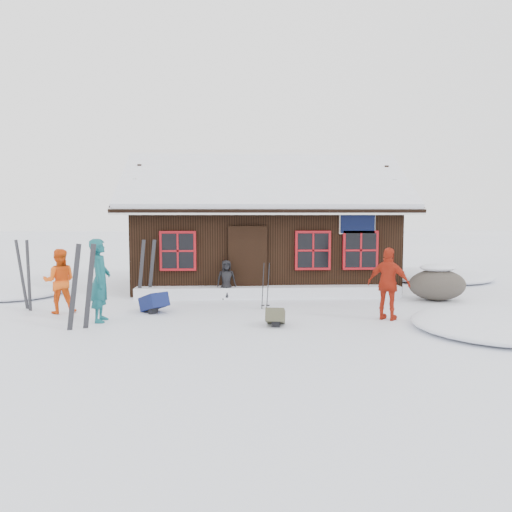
{
  "coord_description": "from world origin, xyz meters",
  "views": [
    {
      "loc": [
        0.42,
        -11.91,
        2.41
      ],
      "look_at": [
        1.08,
        1.17,
        1.3
      ],
      "focal_mm": 35.0,
      "sensor_mm": 36.0,
      "label": 1
    }
  ],
  "objects_px": {
    "skier_teal": "(100,280)",
    "ski_poles": "(265,287)",
    "ski_pair_left": "(82,288)",
    "backpack_olive": "(275,319)",
    "boulder": "(437,284)",
    "backpack_blue": "(154,305)",
    "skier_orange_left": "(59,281)",
    "skier_crouched": "(226,280)",
    "skier_orange_right": "(389,284)"
  },
  "relations": [
    {
      "from": "skier_teal",
      "to": "skier_orange_left",
      "type": "distance_m",
      "value": 1.6
    },
    {
      "from": "ski_poles",
      "to": "backpack_olive",
      "type": "relative_size",
      "value": 2.31
    },
    {
      "from": "ski_pair_left",
      "to": "ski_poles",
      "type": "height_order",
      "value": "ski_pair_left"
    },
    {
      "from": "boulder",
      "to": "skier_orange_right",
      "type": "bearing_deg",
      "value": -131.31
    },
    {
      "from": "skier_orange_right",
      "to": "boulder",
      "type": "xyz_separation_m",
      "value": [
        2.17,
        2.47,
        -0.36
      ]
    },
    {
      "from": "backpack_olive",
      "to": "ski_poles",
      "type": "bearing_deg",
      "value": 101.91
    },
    {
      "from": "skier_orange_left",
      "to": "boulder",
      "type": "height_order",
      "value": "skier_orange_left"
    },
    {
      "from": "skier_teal",
      "to": "ski_poles",
      "type": "height_order",
      "value": "skier_teal"
    },
    {
      "from": "boulder",
      "to": "ski_pair_left",
      "type": "height_order",
      "value": "ski_pair_left"
    },
    {
      "from": "skier_orange_right",
      "to": "backpack_blue",
      "type": "distance_m",
      "value": 5.61
    },
    {
      "from": "skier_crouched",
      "to": "backpack_blue",
      "type": "bearing_deg",
      "value": -143.16
    },
    {
      "from": "boulder",
      "to": "skier_orange_left",
      "type": "bearing_deg",
      "value": -172.51
    },
    {
      "from": "backpack_blue",
      "to": "boulder",
      "type": "bearing_deg",
      "value": -30.4
    },
    {
      "from": "skier_orange_right",
      "to": "backpack_blue",
      "type": "xyz_separation_m",
      "value": [
        -5.46,
        1.14,
        -0.65
      ]
    },
    {
      "from": "skier_orange_left",
      "to": "ski_poles",
      "type": "xyz_separation_m",
      "value": [
        5.03,
        0.32,
        -0.22
      ]
    },
    {
      "from": "skier_teal",
      "to": "ski_poles",
      "type": "bearing_deg",
      "value": -73.6
    },
    {
      "from": "boulder",
      "to": "skier_crouched",
      "type": "bearing_deg",
      "value": 175.02
    },
    {
      "from": "skier_orange_left",
      "to": "boulder",
      "type": "relative_size",
      "value": 0.99
    },
    {
      "from": "ski_pair_left",
      "to": "boulder",
      "type": "bearing_deg",
      "value": 9.17
    },
    {
      "from": "backpack_blue",
      "to": "skier_orange_left",
      "type": "bearing_deg",
      "value": 138.92
    },
    {
      "from": "skier_orange_right",
      "to": "backpack_blue",
      "type": "bearing_deg",
      "value": 23.72
    },
    {
      "from": "backpack_blue",
      "to": "skier_crouched",
      "type": "bearing_deg",
      "value": 6.12
    },
    {
      "from": "skier_orange_right",
      "to": "ski_pair_left",
      "type": "bearing_deg",
      "value": 40.26
    },
    {
      "from": "boulder",
      "to": "skier_teal",
      "type": "bearing_deg",
      "value": -165.08
    },
    {
      "from": "skier_teal",
      "to": "ski_pair_left",
      "type": "bearing_deg",
      "value": 162.23
    },
    {
      "from": "skier_orange_left",
      "to": "backpack_olive",
      "type": "xyz_separation_m",
      "value": [
        5.11,
        -1.64,
        -0.64
      ]
    },
    {
      "from": "skier_orange_right",
      "to": "backpack_blue",
      "type": "height_order",
      "value": "skier_orange_right"
    },
    {
      "from": "skier_crouched",
      "to": "backpack_olive",
      "type": "bearing_deg",
      "value": -82.13
    },
    {
      "from": "ski_pair_left",
      "to": "backpack_blue",
      "type": "height_order",
      "value": "ski_pair_left"
    },
    {
      "from": "skier_teal",
      "to": "backpack_blue",
      "type": "xyz_separation_m",
      "value": [
        1.03,
        0.98,
        -0.76
      ]
    },
    {
      "from": "ski_pair_left",
      "to": "ski_poles",
      "type": "relative_size",
      "value": 1.52
    },
    {
      "from": "skier_crouched",
      "to": "boulder",
      "type": "relative_size",
      "value": 0.7
    },
    {
      "from": "ski_poles",
      "to": "backpack_olive",
      "type": "height_order",
      "value": "ski_poles"
    },
    {
      "from": "ski_poles",
      "to": "backpack_olive",
      "type": "xyz_separation_m",
      "value": [
        0.08,
        -1.95,
        -0.42
      ]
    },
    {
      "from": "skier_orange_right",
      "to": "backpack_olive",
      "type": "distance_m",
      "value": 2.74
    },
    {
      "from": "backpack_blue",
      "to": "skier_teal",
      "type": "bearing_deg",
      "value": -176.97
    },
    {
      "from": "boulder",
      "to": "ski_pair_left",
      "type": "relative_size",
      "value": 0.85
    },
    {
      "from": "skier_orange_left",
      "to": "backpack_blue",
      "type": "distance_m",
      "value": 2.35
    },
    {
      "from": "ski_pair_left",
      "to": "backpack_olive",
      "type": "distance_m",
      "value": 4.13
    },
    {
      "from": "skier_teal",
      "to": "skier_orange_right",
      "type": "xyz_separation_m",
      "value": [
        6.49,
        -0.16,
        -0.11
      ]
    },
    {
      "from": "ski_poles",
      "to": "skier_teal",
      "type": "bearing_deg",
      "value": -160.79
    },
    {
      "from": "boulder",
      "to": "backpack_olive",
      "type": "relative_size",
      "value": 3.0
    },
    {
      "from": "skier_orange_left",
      "to": "backpack_blue",
      "type": "height_order",
      "value": "skier_orange_left"
    },
    {
      "from": "skier_orange_left",
      "to": "boulder",
      "type": "bearing_deg",
      "value": 174.94
    },
    {
      "from": "backpack_blue",
      "to": "backpack_olive",
      "type": "distance_m",
      "value": 3.26
    },
    {
      "from": "skier_orange_left",
      "to": "backpack_olive",
      "type": "distance_m",
      "value": 5.4
    },
    {
      "from": "skier_orange_left",
      "to": "skier_crouched",
      "type": "bearing_deg",
      "value": -168.29
    },
    {
      "from": "boulder",
      "to": "backpack_olive",
      "type": "xyz_separation_m",
      "value": [
        -4.79,
        -2.94,
        -0.32
      ]
    },
    {
      "from": "skier_crouched",
      "to": "backpack_olive",
      "type": "xyz_separation_m",
      "value": [
        1.09,
        -3.45,
        -0.41
      ]
    },
    {
      "from": "skier_teal",
      "to": "skier_orange_left",
      "type": "bearing_deg",
      "value": 47.93
    }
  ]
}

